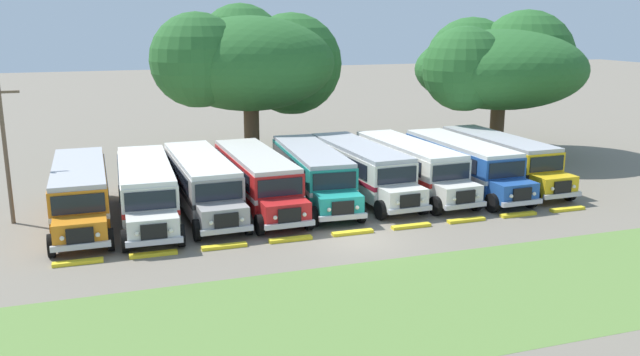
% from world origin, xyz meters
% --- Properties ---
extents(ground_plane, '(220.00, 220.00, 0.00)m').
position_xyz_m(ground_plane, '(0.00, 0.00, 0.00)').
color(ground_plane, slate).
extents(foreground_grass_strip, '(80.00, 8.47, 0.01)m').
position_xyz_m(foreground_grass_strip, '(0.00, -7.05, 0.00)').
color(foreground_grass_strip, olive).
rests_on(foreground_grass_strip, ground_plane).
extents(parked_bus_slot_0, '(2.76, 10.85, 2.82)m').
position_xyz_m(parked_bus_slot_0, '(-12.02, 6.94, 1.58)').
color(parked_bus_slot_0, orange).
rests_on(parked_bus_slot_0, ground_plane).
extents(parked_bus_slot_1, '(2.88, 10.86, 2.82)m').
position_xyz_m(parked_bus_slot_1, '(-8.90, 6.52, 1.58)').
color(parked_bus_slot_1, silver).
rests_on(parked_bus_slot_1, ground_plane).
extents(parked_bus_slot_2, '(3.00, 10.88, 2.82)m').
position_xyz_m(parked_bus_slot_2, '(-6.02, 7.10, 1.58)').
color(parked_bus_slot_2, '#9E9993').
rests_on(parked_bus_slot_2, ground_plane).
extents(parked_bus_slot_3, '(2.95, 10.87, 2.82)m').
position_xyz_m(parked_bus_slot_3, '(-3.10, 6.96, 1.58)').
color(parked_bus_slot_3, red).
rests_on(parked_bus_slot_3, ground_plane).
extents(parked_bus_slot_4, '(3.20, 10.91, 2.82)m').
position_xyz_m(parked_bus_slot_4, '(0.13, 7.31, 1.58)').
color(parked_bus_slot_4, teal).
rests_on(parked_bus_slot_4, ground_plane).
extents(parked_bus_slot_5, '(3.13, 10.90, 2.82)m').
position_xyz_m(parked_bus_slot_5, '(3.10, 7.41, 1.58)').
color(parked_bus_slot_5, silver).
rests_on(parked_bus_slot_5, ground_plane).
extents(parked_bus_slot_6, '(3.14, 10.90, 2.82)m').
position_xyz_m(parked_bus_slot_6, '(6.08, 7.18, 1.58)').
color(parked_bus_slot_6, silver).
rests_on(parked_bus_slot_6, ground_plane).
extents(parked_bus_slot_7, '(2.87, 10.86, 2.82)m').
position_xyz_m(parked_bus_slot_7, '(9.27, 6.72, 1.58)').
color(parked_bus_slot_7, '#23519E').
rests_on(parked_bus_slot_7, ground_plane).
extents(parked_bus_slot_8, '(2.88, 10.86, 2.82)m').
position_xyz_m(parked_bus_slot_8, '(12.21, 7.28, 1.58)').
color(parked_bus_slot_8, yellow).
rests_on(parked_bus_slot_8, ground_plane).
extents(curb_wheelstop_0, '(2.00, 0.36, 0.15)m').
position_xyz_m(curb_wheelstop_0, '(-12.13, 0.78, 0.07)').
color(curb_wheelstop_0, yellow).
rests_on(curb_wheelstop_0, ground_plane).
extents(curb_wheelstop_1, '(2.00, 0.36, 0.15)m').
position_xyz_m(curb_wheelstop_1, '(-9.09, 0.78, 0.07)').
color(curb_wheelstop_1, yellow).
rests_on(curb_wheelstop_1, ground_plane).
extents(curb_wheelstop_2, '(2.00, 0.36, 0.15)m').
position_xyz_m(curb_wheelstop_2, '(-6.06, 0.78, 0.07)').
color(curb_wheelstop_2, yellow).
rests_on(curb_wheelstop_2, ground_plane).
extents(curb_wheelstop_3, '(2.00, 0.36, 0.15)m').
position_xyz_m(curb_wheelstop_3, '(-3.03, 0.78, 0.07)').
color(curb_wheelstop_3, yellow).
rests_on(curb_wheelstop_3, ground_plane).
extents(curb_wheelstop_4, '(2.00, 0.36, 0.15)m').
position_xyz_m(curb_wheelstop_4, '(0.00, 0.78, 0.07)').
color(curb_wheelstop_4, yellow).
rests_on(curb_wheelstop_4, ground_plane).
extents(curb_wheelstop_5, '(2.00, 0.36, 0.15)m').
position_xyz_m(curb_wheelstop_5, '(3.03, 0.78, 0.07)').
color(curb_wheelstop_5, yellow).
rests_on(curb_wheelstop_5, ground_plane).
extents(curb_wheelstop_6, '(2.00, 0.36, 0.15)m').
position_xyz_m(curb_wheelstop_6, '(6.06, 0.78, 0.07)').
color(curb_wheelstop_6, yellow).
rests_on(curb_wheelstop_6, ground_plane).
extents(curb_wheelstop_7, '(2.00, 0.36, 0.15)m').
position_xyz_m(curb_wheelstop_7, '(9.09, 0.78, 0.07)').
color(curb_wheelstop_7, yellow).
rests_on(curb_wheelstop_7, ground_plane).
extents(curb_wheelstop_8, '(2.00, 0.36, 0.15)m').
position_xyz_m(curb_wheelstop_8, '(12.13, 0.78, 0.07)').
color(curb_wheelstop_8, yellow).
rests_on(curb_wheelstop_8, ground_plane).
extents(broad_shade_tree, '(13.89, 11.21, 10.95)m').
position_xyz_m(broad_shade_tree, '(-0.53, 18.96, 6.98)').
color(broad_shade_tree, brown).
rests_on(broad_shade_tree, ground_plane).
extents(secondary_tree, '(13.09, 13.31, 10.53)m').
position_xyz_m(secondary_tree, '(16.94, 15.46, 6.47)').
color(secondary_tree, brown).
rests_on(secondary_tree, ground_plane).
extents(utility_pole, '(1.80, 0.20, 7.05)m').
position_xyz_m(utility_pole, '(-15.26, 7.71, 3.77)').
color(utility_pole, brown).
rests_on(utility_pole, ground_plane).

